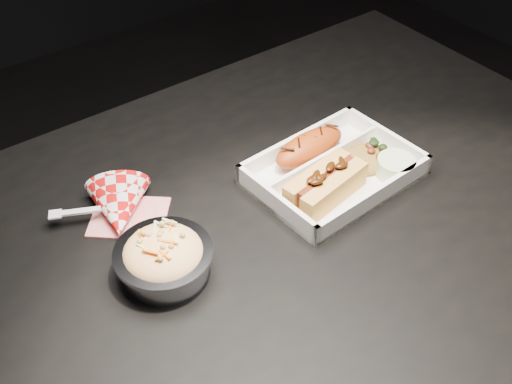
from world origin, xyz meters
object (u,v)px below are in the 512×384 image
foil_coleslaw_cup (164,257)px  napkin_fork (119,209)px  fried_pastry (309,147)px  dining_table (273,259)px  food_tray (333,174)px  hotdog (325,183)px

foil_coleslaw_cup → napkin_fork: same height
fried_pastry → foil_coleslaw_cup: 0.32m
dining_table → fried_pastry: fried_pastry is taller
food_tray → hotdog: hotdog is taller
foil_coleslaw_cup → food_tray: bearing=2.2°
food_tray → napkin_fork: napkin_fork is taller
food_tray → hotdog: bearing=-149.2°
foil_coleslaw_cup → napkin_fork: bearing=89.4°
dining_table → food_tray: bearing=6.7°
napkin_fork → dining_table: bearing=-10.7°
fried_pastry → foil_coleslaw_cup: bearing=-167.7°
dining_table → hotdog: hotdog is taller
fried_pastry → dining_table: bearing=-150.8°
hotdog → foil_coleslaw_cup: size_ratio=1.06×
hotdog → napkin_fork: 0.31m
dining_table → fried_pastry: size_ratio=8.82×
dining_table → napkin_fork: (-0.18, 0.14, 0.11)m
napkin_fork → fried_pastry: bearing=13.9°
fried_pastry → napkin_fork: 0.32m
foil_coleslaw_cup → napkin_fork: 0.13m
food_tray → foil_coleslaw_cup: 0.31m
dining_table → hotdog: bearing=-9.6°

